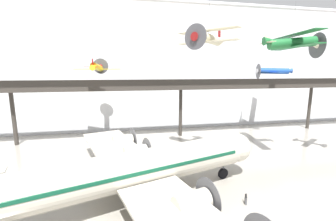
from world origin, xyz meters
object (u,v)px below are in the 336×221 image
airliner_silver_main (131,171)px  suspended_plane_yellow_lowwing (97,67)px  suspended_plane_blue_trainer (274,71)px  suspended_plane_cream_biplane (208,38)px  info_sign_pedestal (246,200)px  suspended_plane_green_biplane (292,43)px

airliner_silver_main → suspended_plane_yellow_lowwing: (-4.81, 20.76, 10.06)m
suspended_plane_blue_trainer → suspended_plane_cream_biplane: (-19.06, -11.98, 4.33)m
suspended_plane_blue_trainer → info_sign_pedestal: size_ratio=8.95×
suspended_plane_yellow_lowwing → suspended_plane_blue_trainer: size_ratio=0.91×
suspended_plane_cream_biplane → suspended_plane_yellow_lowwing: bearing=-76.9°
suspended_plane_green_biplane → suspended_plane_cream_biplane: suspended_plane_cream_biplane is taller
suspended_plane_blue_trainer → suspended_plane_green_biplane: (-7.31, -13.32, 3.88)m
suspended_plane_blue_trainer → suspended_plane_cream_biplane: suspended_plane_cream_biplane is taller
suspended_plane_cream_biplane → info_sign_pedestal: bearing=50.7°
suspended_plane_yellow_lowwing → suspended_plane_cream_biplane: bearing=-120.0°
airliner_silver_main → suspended_plane_blue_trainer: (29.95, 21.01, 9.42)m
airliner_silver_main → suspended_plane_cream_biplane: bearing=22.5°
info_sign_pedestal → suspended_plane_cream_biplane: bearing=107.2°
suspended_plane_yellow_lowwing → suspended_plane_blue_trainer: bearing=-82.8°
suspended_plane_yellow_lowwing → suspended_plane_green_biplane: suspended_plane_green_biplane is taller
suspended_plane_yellow_lowwing → suspended_plane_cream_biplane: suspended_plane_cream_biplane is taller
suspended_plane_cream_biplane → airliner_silver_main: bearing=-0.5°
suspended_plane_green_biplane → info_sign_pedestal: size_ratio=8.03×
suspended_plane_yellow_lowwing → info_sign_pedestal: (15.88, -22.81, -13.20)m
airliner_silver_main → suspended_plane_cream_biplane: 19.73m
suspended_plane_green_biplane → info_sign_pedestal: suspended_plane_green_biplane is taller
suspended_plane_blue_trainer → suspended_plane_yellow_lowwing: bearing=14.8°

